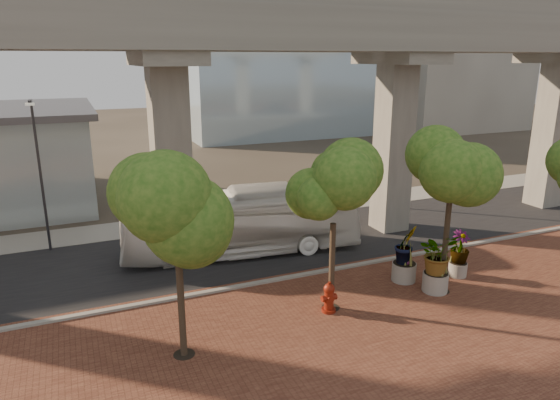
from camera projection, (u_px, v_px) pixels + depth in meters
name	position (u px, v px, depth m)	size (l,w,h in m)	color
ground	(309.00, 257.00, 24.26)	(160.00, 160.00, 0.00)	#312B24
brick_plaza	(412.00, 338.00, 17.17)	(70.00, 13.00, 0.06)	brown
asphalt_road	(292.00, 243.00, 26.02)	(90.00, 8.00, 0.04)	black
curb_strip	(328.00, 271.00, 22.47)	(70.00, 0.25, 0.16)	gray
far_sidewalk	(255.00, 213.00, 30.89)	(90.00, 3.00, 0.06)	gray
transit_viaduct	(293.00, 102.00, 24.03)	(72.00, 5.60, 12.40)	gray
midrise_block	(445.00, 37.00, 67.13)	(18.00, 16.00, 24.00)	#A8A397
transit_bus	(242.00, 222.00, 24.27)	(2.69, 11.48, 3.20)	silver
fire_hydrant	(329.00, 297.00, 18.75)	(0.60, 0.54, 1.21)	maroon
planter_front	(438.00, 256.00, 20.14)	(2.29, 2.29, 2.52)	#A29E92
planter_right	(460.00, 249.00, 21.66)	(1.94, 1.94, 2.07)	#B0AD9F
planter_left	(406.00, 247.00, 21.12)	(2.28, 2.28, 2.51)	#AAA699
street_tree_far_west	(176.00, 216.00, 14.87)	(4.13, 4.13, 6.62)	#463528
street_tree_near_west	(334.00, 195.00, 17.96)	(3.73, 3.73, 6.22)	#463528
street_tree_near_east	(453.00, 167.00, 19.13)	(3.80, 3.80, 6.98)	#463528
streetlamp_west	(39.00, 166.00, 23.73)	(0.37, 1.08, 7.45)	#2C2C31
streetlamp_east	(378.00, 140.00, 31.17)	(0.37, 1.08, 7.46)	#333338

